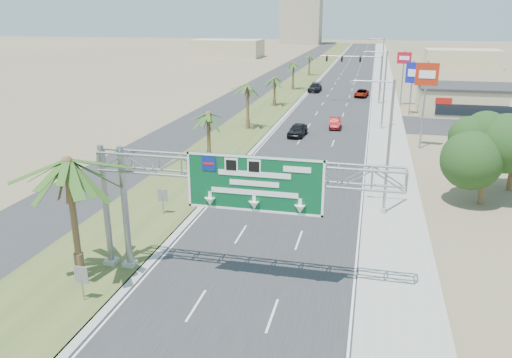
{
  "coord_description": "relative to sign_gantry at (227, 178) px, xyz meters",
  "views": [
    {
      "loc": [
        6.09,
        -14.07,
        14.26
      ],
      "look_at": [
        -0.84,
        15.63,
        4.2
      ],
      "focal_mm": 35.0,
      "sensor_mm": 36.0,
      "label": 1
    }
  ],
  "objects": [
    {
      "name": "streetlight_far",
      "position": [
        8.36,
        78.07,
        -1.36
      ],
      "size": [
        3.27,
        0.44,
        10.0
      ],
      "color": "gray",
      "rests_on": "ground"
    },
    {
      "name": "palm_row_b",
      "position": [
        -8.44,
        22.07,
        -1.16
      ],
      "size": [
        3.99,
        3.99,
        5.95
      ],
      "color": "brown",
      "rests_on": "ground"
    },
    {
      "name": "tower_distant",
      "position": [
        -30.94,
        240.07,
        11.44
      ],
      "size": [
        20.0,
        16.0,
        35.0
      ],
      "primitive_type": "cube",
      "color": "tan",
      "rests_on": "ground"
    },
    {
      "name": "sign_gantry",
      "position": [
        0.0,
        0.0,
        0.0
      ],
      "size": [
        16.75,
        1.24,
        7.5
      ],
      "color": "gray",
      "rests_on": "ground"
    },
    {
      "name": "median_signback_a",
      "position": [
        -6.74,
        -3.93,
        -4.61
      ],
      "size": [
        0.75,
        0.08,
        2.08
      ],
      "color": "gray",
      "rests_on": "ground"
    },
    {
      "name": "median_grass",
      "position": [
        -8.94,
        100.07,
        -6.0
      ],
      "size": [
        7.0,
        300.0,
        0.12
      ],
      "primitive_type": "cube",
      "color": "#415124",
      "rests_on": "ground"
    },
    {
      "name": "sidewalk_right",
      "position": [
        9.56,
        100.07,
        -6.01
      ],
      "size": [
        4.0,
        300.0,
        0.1
      ],
      "primitive_type": "cube",
      "color": "#9E9B93",
      "rests_on": "ground"
    },
    {
      "name": "car_far",
      "position": [
        -3.88,
        73.68,
        -5.26
      ],
      "size": [
        2.46,
        5.58,
        1.59
      ],
      "primitive_type": "imported",
      "rotation": [
        0.0,
        0.0,
        -0.04
      ],
      "color": "black",
      "rests_on": "ground"
    },
    {
      "name": "car_mid_lane",
      "position": [
        2.56,
        41.41,
        -5.37
      ],
      "size": [
        1.76,
        4.3,
        1.38
      ],
      "primitive_type": "imported",
      "rotation": [
        0.0,
        0.0,
        0.07
      ],
      "color": "#67090B",
      "rests_on": "ground"
    },
    {
      "name": "car_right_lane",
      "position": [
        5.16,
        68.93,
        -5.39
      ],
      "size": [
        2.71,
        5.0,
        1.33
      ],
      "primitive_type": "imported",
      "rotation": [
        0.0,
        0.0,
        -0.11
      ],
      "color": "gray",
      "rests_on": "ground"
    },
    {
      "name": "median_signback_b",
      "position": [
        -7.44,
        8.07,
        -4.61
      ],
      "size": [
        0.75,
        0.08,
        2.08
      ],
      "color": "gray",
      "rests_on": "ground"
    },
    {
      "name": "oak_near",
      "position": [
        16.06,
        16.07,
        -1.53
      ],
      "size": [
        4.5,
        4.5,
        6.8
      ],
      "color": "brown",
      "rests_on": "ground"
    },
    {
      "name": "palm_row_e",
      "position": [
        -8.44,
        75.07,
        -0.97
      ],
      "size": [
        3.99,
        3.99,
        6.15
      ],
      "color": "brown",
      "rests_on": "ground"
    },
    {
      "name": "opposing_road",
      "position": [
        -15.94,
        100.07,
        -6.05
      ],
      "size": [
        8.0,
        300.0,
        0.02
      ],
      "primitive_type": "cube",
      "color": "#28282B",
      "rests_on": "ground"
    },
    {
      "name": "palm_row_d",
      "position": [
        -8.44,
        56.07,
        -1.64
      ],
      "size": [
        3.99,
        3.99,
        5.45
      ],
      "color": "brown",
      "rests_on": "ground"
    },
    {
      "name": "pole_sign_red_near",
      "position": [
        12.69,
        33.0,
        1.54
      ],
      "size": [
        2.42,
        0.62,
        9.6
      ],
      "color": "gray",
      "rests_on": "ground"
    },
    {
      "name": "building_distant_left",
      "position": [
        -43.94,
        150.07,
        -3.06
      ],
      "size": [
        24.0,
        14.0,
        6.0
      ],
      "primitive_type": "cube",
      "color": "#C5B585",
      "rests_on": "ground"
    },
    {
      "name": "car_left_lane",
      "position": [
        -1.54,
        35.72,
        -5.27
      ],
      "size": [
        2.26,
        4.74,
        1.56
      ],
      "primitive_type": "imported",
      "rotation": [
        0.0,
        0.0,
        -0.09
      ],
      "color": "black",
      "rests_on": "ground"
    },
    {
      "name": "streetlight_near",
      "position": [
        8.36,
        12.07,
        -1.36
      ],
      "size": [
        3.27,
        0.44,
        10.0
      ],
      "color": "gray",
      "rests_on": "ground"
    },
    {
      "name": "streetlight_mid",
      "position": [
        8.36,
        42.07,
        -1.36
      ],
      "size": [
        3.27,
        0.44,
        10.0
      ],
      "color": "gray",
      "rests_on": "ground"
    },
    {
      "name": "palm_near",
      "position": [
        -8.14,
        -1.93,
        0.87
      ],
      "size": [
        5.7,
        5.7,
        8.35
      ],
      "color": "brown",
      "rests_on": "ground"
    },
    {
      "name": "store_building",
      "position": [
        23.06,
        56.07,
        -4.06
      ],
      "size": [
        18.0,
        10.0,
        4.0
      ],
      "primitive_type": "cube",
      "color": "#C5B585",
      "rests_on": "ground"
    },
    {
      "name": "palm_row_c",
      "position": [
        -8.44,
        38.07,
        -0.39
      ],
      "size": [
        3.99,
        3.99,
        6.75
      ],
      "color": "brown",
      "rests_on": "ground"
    },
    {
      "name": "building_distant_right",
      "position": [
        31.06,
        130.07,
        -3.56
      ],
      "size": [
        20.0,
        12.0,
        5.0
      ],
      "primitive_type": "cube",
      "color": "#C5B585",
      "rests_on": "ground"
    },
    {
      "name": "road",
      "position": [
        1.06,
        100.07,
        -6.05
      ],
      "size": [
        12.0,
        300.0,
        0.02
      ],
      "primitive_type": "cube",
      "color": "#28282B",
      "rests_on": "ground"
    },
    {
      "name": "signal_mast",
      "position": [
        6.23,
        62.05,
        -1.21
      ],
      "size": [
        10.28,
        0.71,
        8.0
      ],
      "color": "gray",
      "rests_on": "ground"
    },
    {
      "name": "pole_sign_red_far",
      "position": [
        11.68,
        61.06,
        0.9
      ],
      "size": [
        2.22,
        0.57,
        8.79
      ],
      "color": "gray",
      "rests_on": "ground"
    },
    {
      "name": "pole_sign_blue",
      "position": [
        12.66,
        53.48,
        -0.2
      ],
      "size": [
        1.98,
        0.96,
        7.88
      ],
      "color": "gray",
      "rests_on": "ground"
    },
    {
      "name": "palm_row_f",
      "position": [
        -8.44,
        100.07,
        -1.35
      ],
      "size": [
        3.99,
        3.99,
        5.75
      ],
      "color": "brown",
      "rests_on": "ground"
    }
  ]
}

